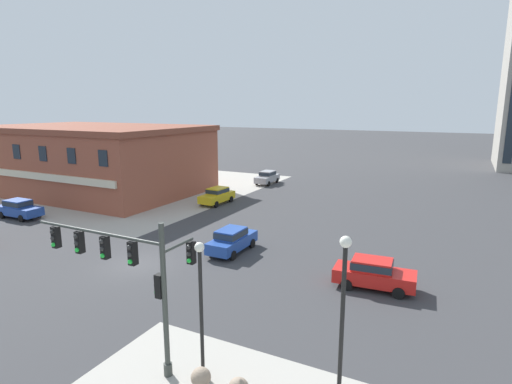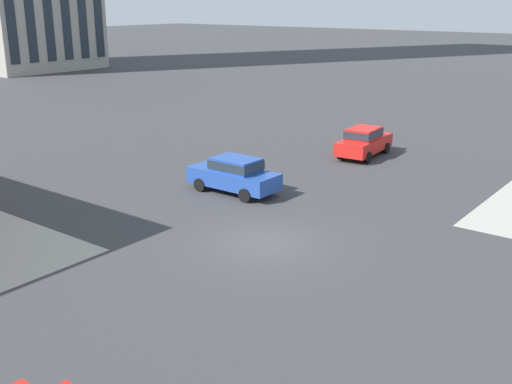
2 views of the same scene
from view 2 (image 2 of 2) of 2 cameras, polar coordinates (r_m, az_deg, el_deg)
name	(u,v)px [view 2 (image 2 of 2)]	position (r m, az deg, el deg)	size (l,w,h in m)	color
ground_plane	(264,242)	(23.13, 0.72, -4.67)	(320.00, 320.00, 0.00)	#38383A
car_main_northbound_near	(364,141)	(36.11, 9.95, 4.69)	(4.52, 2.15, 1.68)	red
car_cross_westbound	(234,174)	(28.77, -2.01, 1.71)	(1.90, 4.41, 1.68)	#23479E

